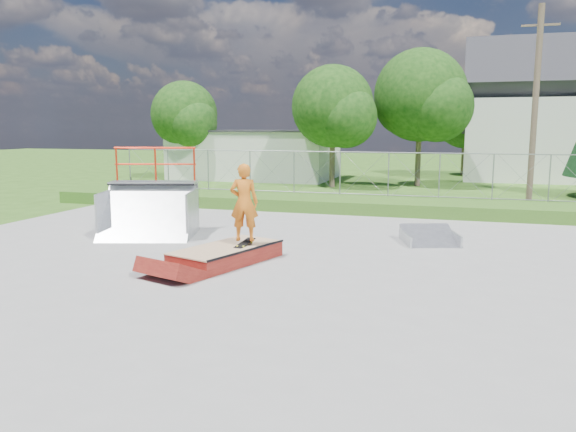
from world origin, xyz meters
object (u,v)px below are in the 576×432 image
object	(u,v)px
grind_box	(227,255)
quarter_pipe	(148,193)
skater	(244,205)
flat_bank_ramp	(430,237)

from	to	relation	value
grind_box	quarter_pipe	distance (m)	4.44
grind_box	skater	xyz separation A→B (m)	(0.36, 0.29, 1.20)
grind_box	flat_bank_ramp	world-z (taller)	flat_bank_ramp
quarter_pipe	flat_bank_ramp	world-z (taller)	quarter_pipe
grind_box	quarter_pipe	size ratio (longest dim) A/B	1.16
flat_bank_ramp	skater	size ratio (longest dim) A/B	0.81
grind_box	skater	bearing A→B (deg)	56.68
quarter_pipe	flat_bank_ramp	size ratio (longest dim) A/B	1.74
quarter_pipe	flat_bank_ramp	bearing A→B (deg)	-6.91
grind_box	skater	distance (m)	1.29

